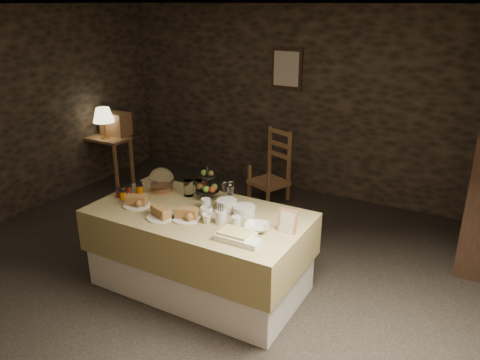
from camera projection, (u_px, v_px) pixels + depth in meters
The scene contains 27 objects.
ground_plane at pixel (200, 262), 5.02m from camera, with size 5.50×5.00×0.01m, color black.
room_shell at pixel (195, 120), 4.46m from camera, with size 5.52×5.02×2.60m.
buffet_table at pixel (199, 244), 4.44m from camera, with size 2.02×1.07×0.80m.
console_table at pixel (106, 145), 6.97m from camera, with size 0.69×0.40×0.74m.
table_lamp at pixel (103, 115), 6.73m from camera, with size 0.30×0.30×0.45m.
wine_rack at pixel (116, 124), 6.98m from camera, with size 0.42×0.26×0.34m, color #955E37.
chair at pixel (271, 168), 6.54m from camera, with size 0.59×0.58×0.77m.
framed_picture at pixel (287, 69), 6.47m from camera, with size 0.45×0.04×0.55m.
plate_stack_a at pixel (227, 205), 4.35m from camera, with size 0.19×0.19×0.10m, color silver.
plate_stack_b at pixel (244, 211), 4.25m from camera, with size 0.20×0.20×0.09m, color silver.
cutlery_holder at pixel (221, 217), 4.08m from camera, with size 0.10×0.10×0.12m, color silver.
cup_a at pixel (206, 212), 4.21m from camera, with size 0.12×0.12×0.09m, color silver.
cup_b at pixel (207, 218), 4.10m from camera, with size 0.09×0.09×0.08m, color silver.
mug_c at pixel (206, 203), 4.39m from camera, with size 0.09×0.09×0.10m, color silver.
mug_d at pixel (236, 221), 4.03m from camera, with size 0.08×0.08×0.09m, color silver.
bowl at pixel (256, 227), 3.97m from camera, with size 0.21×0.21×0.05m, color silver.
cake_dome at pixel (161, 181), 4.77m from camera, with size 0.26×0.26×0.26m.
fruit_stand at pixel (208, 186), 4.56m from camera, with size 0.23×0.23×0.33m.
bread_platter_left at pixel (137, 202), 4.44m from camera, with size 0.26×0.26×0.11m.
bread_platter_center at pixel (161, 214), 4.19m from camera, with size 0.26×0.26×0.11m.
bread_platter_right at pixel (186, 215), 4.17m from camera, with size 0.26×0.26×0.11m.
jam_jars at pixel (130, 190), 4.72m from camera, with size 0.20×0.32×0.07m.
tart_dish at pixel (236, 235), 3.82m from camera, with size 0.30×0.22×0.07m.
square_dish at pixel (251, 243), 3.72m from camera, with size 0.14×0.14×0.04m, color silver.
menu_frame at pixel (287, 222), 3.92m from camera, with size 0.17×0.02×0.22m, color #955E37.
storage_jar_a at pixel (189, 188), 4.66m from camera, with size 0.10×0.10×0.16m, color white.
storage_jar_b at pixel (200, 187), 4.72m from camera, with size 0.09×0.09×0.14m, color white.
Camera 1 is at (2.51, -3.60, 2.62)m, focal length 35.00 mm.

